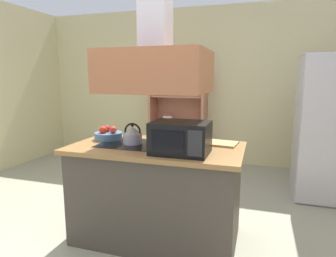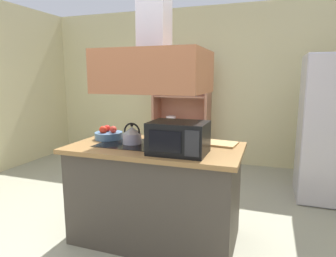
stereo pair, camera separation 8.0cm
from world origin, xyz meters
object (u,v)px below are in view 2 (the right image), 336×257
object	(u,v)px
kettle	(132,135)
fruit_bowl	(108,134)
cutting_board	(218,143)
microwave	(179,138)
dish_cabinet	(182,117)

from	to	relation	value
kettle	fruit_bowl	xyz separation A→B (m)	(-0.32, 0.12, -0.04)
cutting_board	fruit_bowl	distance (m)	1.08
kettle	cutting_board	bearing A→B (deg)	17.59
kettle	microwave	xyz separation A→B (m)	(0.51, -0.19, 0.05)
cutting_board	microwave	world-z (taller)	microwave
dish_cabinet	cutting_board	xyz separation A→B (m)	(1.03, -2.32, 0.10)
fruit_bowl	microwave	bearing A→B (deg)	-20.30
kettle	fruit_bowl	bearing A→B (deg)	159.97
cutting_board	fruit_bowl	bearing A→B (deg)	-173.41
kettle	cutting_board	size ratio (longest dim) A/B	0.58
dish_cabinet	kettle	world-z (taller)	dish_cabinet
dish_cabinet	microwave	bearing A→B (deg)	-74.14
microwave	fruit_bowl	size ratio (longest dim) A/B	1.67
fruit_bowl	kettle	bearing A→B (deg)	-20.03
kettle	fruit_bowl	world-z (taller)	kettle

